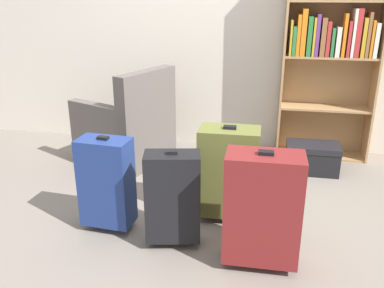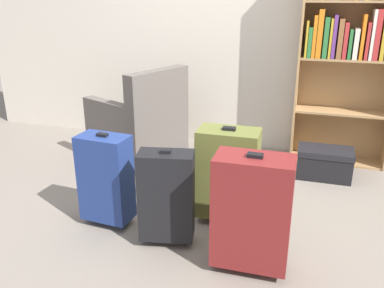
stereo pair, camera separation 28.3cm
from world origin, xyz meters
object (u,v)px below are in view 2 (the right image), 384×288
(suitcase_dark_red, at_px, (252,211))
(bookshelf, at_px, (351,39))
(mug, at_px, (190,157))
(armchair, at_px, (140,128))
(storage_box, at_px, (325,162))
(suitcase_navy_blue, at_px, (106,178))
(suitcase_black, at_px, (166,196))
(suitcase_olive, at_px, (228,173))

(suitcase_dark_red, bearing_deg, bookshelf, 74.19)
(bookshelf, relative_size, mug, 16.17)
(armchair, distance_m, storage_box, 1.72)
(mug, xyz_separation_m, storage_box, (1.24, 0.01, 0.09))
(storage_box, xyz_separation_m, suitcase_navy_blue, (-1.45, -1.25, 0.21))
(suitcase_black, relative_size, suitcase_dark_red, 0.89)
(mug, distance_m, suitcase_navy_blue, 1.29)
(bookshelf, relative_size, suitcase_navy_blue, 2.88)
(suitcase_dark_red, bearing_deg, suitcase_olive, 116.25)
(storage_box, bearing_deg, armchair, -177.90)
(mug, bearing_deg, armchair, -173.88)
(suitcase_olive, distance_m, suitcase_navy_blue, 0.84)
(mug, bearing_deg, suitcase_black, -78.99)
(mug, xyz_separation_m, suitcase_navy_blue, (-0.22, -1.23, 0.30))
(suitcase_navy_blue, bearing_deg, suitcase_olive, 20.13)
(suitcase_dark_red, bearing_deg, suitcase_navy_blue, 168.38)
(armchair, xyz_separation_m, suitcase_navy_blue, (0.26, -1.18, 0.03))
(bookshelf, relative_size, storage_box, 4.15)
(mug, xyz_separation_m, suitcase_olive, (0.57, -0.95, 0.32))
(bookshelf, bearing_deg, mug, -161.81)
(armchair, height_order, mug, armchair)
(suitcase_black, relative_size, suitcase_navy_blue, 0.96)
(bookshelf, bearing_deg, suitcase_navy_blue, -133.03)
(storage_box, bearing_deg, bookshelf, 75.30)
(mug, height_order, suitcase_dark_red, suitcase_dark_red)
(suitcase_olive, bearing_deg, mug, 120.94)
(bookshelf, xyz_separation_m, suitcase_olive, (-0.78, -1.39, -0.79))
(armchair, height_order, suitcase_black, armchair)
(suitcase_black, bearing_deg, storage_box, 54.13)
(mug, bearing_deg, suitcase_dark_red, -60.64)
(mug, relative_size, suitcase_navy_blue, 0.18)
(bookshelf, height_order, suitcase_olive, bookshelf)
(bookshelf, relative_size, suitcase_dark_red, 2.66)
(armchair, bearing_deg, mug, 6.12)
(suitcase_black, bearing_deg, suitcase_dark_red, -11.15)
(suitcase_olive, xyz_separation_m, suitcase_navy_blue, (-0.78, -0.29, -0.01))
(mug, distance_m, suitcase_olive, 1.15)
(suitcase_olive, relative_size, suitcase_black, 1.08)
(armchair, height_order, suitcase_dark_red, armchair)
(mug, relative_size, storage_box, 0.26)
(armchair, distance_m, suitcase_olive, 1.38)
(storage_box, xyz_separation_m, suitcase_dark_red, (-0.42, -1.46, 0.24))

